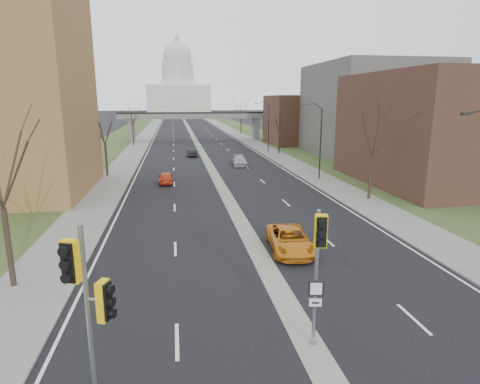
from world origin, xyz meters
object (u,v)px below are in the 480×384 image
object	(u,v)px
car_right_near	(290,240)
car_right_mid	(240,161)
car_left_near	(166,178)
signal_pole_median	(318,256)
car_left_far	(192,153)
signal_pole_left	(88,292)

from	to	relation	value
car_right_near	car_right_mid	bearing A→B (deg)	90.81
car_left_near	car_right_mid	bearing A→B (deg)	-134.16
car_right_mid	car_left_near	bearing A→B (deg)	-128.46
signal_pole_median	car_left_near	world-z (taller)	signal_pole_median
car_right_near	car_right_mid	distance (m)	33.08
signal_pole_median	car_left_far	size ratio (longest dim) A/B	1.42
signal_pole_left	car_right_mid	world-z (taller)	signal_pole_left
signal_pole_median	car_right_mid	distance (m)	43.16
car_left_near	car_right_mid	size ratio (longest dim) A/B	0.83
car_left_near	car_right_mid	xyz separation A→B (m)	(10.14, 10.99, 0.02)
signal_pole_median	car_right_mid	size ratio (longest dim) A/B	1.14
signal_pole_median	car_right_mid	world-z (taller)	signal_pole_median
signal_pole_median	car_left_far	bearing A→B (deg)	102.72
signal_pole_median	car_right_mid	bearing A→B (deg)	94.94
signal_pole_left	car_left_far	size ratio (longest dim) A/B	1.51
signal_pole_median	car_left_near	bearing A→B (deg)	111.13
signal_pole_median	car_right_near	world-z (taller)	signal_pole_median
car_left_near	car_right_mid	world-z (taller)	car_right_mid
signal_pole_left	car_left_far	bearing A→B (deg)	106.33
car_right_near	signal_pole_median	bearing A→B (deg)	-96.12
signal_pole_left	car_right_mid	size ratio (longest dim) A/B	1.22
car_right_mid	car_left_far	bearing A→B (deg)	124.91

